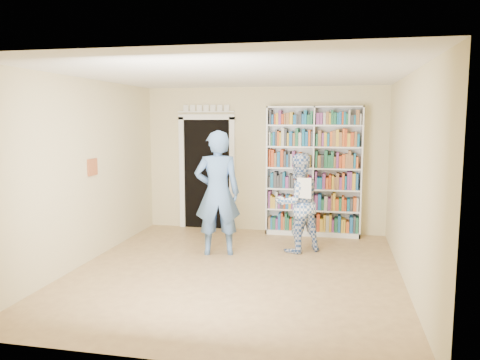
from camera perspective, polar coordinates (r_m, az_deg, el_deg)
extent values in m
plane|color=#926C46|center=(6.65, -0.57, -11.09)|extent=(5.00, 5.00, 0.00)
plane|color=white|center=(6.33, -0.60, 12.76)|extent=(5.00, 5.00, 0.00)
plane|color=beige|center=(8.79, 2.90, 2.46)|extent=(4.50, 0.00, 4.50)
plane|color=beige|center=(7.17, -18.44, 0.95)|extent=(0.00, 5.00, 5.00)
plane|color=beige|center=(6.27, 19.94, 0.00)|extent=(0.00, 5.00, 5.00)
cube|color=white|center=(8.56, 8.96, 1.03)|extent=(1.70, 0.32, 2.34)
cube|color=white|center=(8.56, 8.96, 1.03)|extent=(0.03, 0.32, 2.34)
cube|color=black|center=(9.04, -4.03, 0.68)|extent=(0.90, 0.03, 2.10)
cube|color=white|center=(9.18, -7.07, 0.74)|extent=(0.10, 0.06, 2.20)
cube|color=white|center=(8.91, -0.96, 0.60)|extent=(0.10, 0.06, 2.20)
cube|color=white|center=(8.97, -4.13, 7.67)|extent=(1.10, 0.06, 0.10)
cube|color=white|center=(8.96, -4.15, 8.31)|extent=(1.10, 0.08, 0.02)
cube|color=brown|center=(7.33, -17.54, 1.51)|extent=(0.03, 0.25, 0.25)
imported|color=#5077B2|center=(7.27, -2.77, -1.61)|extent=(0.81, 0.64, 1.94)
imported|color=#33589C|center=(7.49, 7.05, -2.79)|extent=(0.97, 0.93, 1.58)
cube|color=white|center=(7.18, 7.82, -0.99)|extent=(0.22, 0.06, 0.32)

